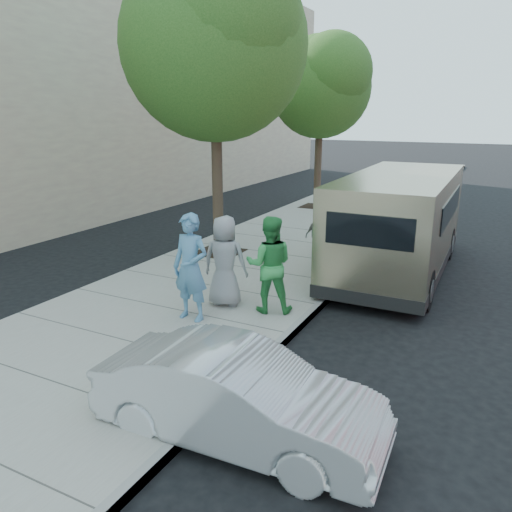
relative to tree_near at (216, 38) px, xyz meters
name	(u,v)px	position (x,y,z in m)	size (l,w,h in m)	color
ground	(253,299)	(2.25, -2.40, -5.55)	(120.00, 120.00, 0.00)	black
sidewalk	(213,289)	(1.25, -2.40, -5.47)	(5.00, 60.00, 0.15)	gray
curb_face	(317,308)	(3.69, -2.40, -5.47)	(0.12, 60.00, 0.16)	gray
tree_near	(216,38)	(0.00, 0.00, 0.00)	(4.62, 4.60, 7.53)	black
tree_far	(322,83)	(0.00, 7.60, -0.66)	(3.92, 3.80, 6.49)	black
parking_meter	(318,245)	(3.35, -1.53, -4.43)	(0.29, 0.14, 1.34)	gray
van	(400,222)	(4.55, 0.84, -4.26)	(2.30, 6.60, 2.43)	tan
sedan	(238,397)	(4.25, -6.66, -4.96)	(1.24, 3.54, 1.17)	#B7BBBF
person_officer	(191,267)	(1.87, -4.11, -4.41)	(0.72, 0.47, 1.98)	#5187AC
person_green_shirt	(269,264)	(2.97, -3.13, -4.47)	(0.90, 0.70, 1.86)	green
person_gray_shirt	(225,261)	(2.06, -3.22, -4.50)	(0.88, 0.57, 1.79)	gray
person_striped_polo	(324,236)	(2.95, 0.03, -4.61)	(0.92, 0.38, 1.57)	gray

